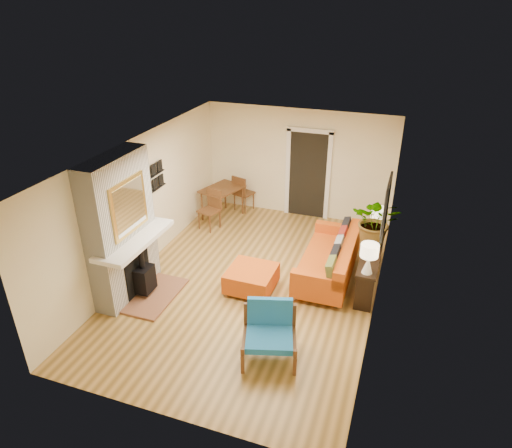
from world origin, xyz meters
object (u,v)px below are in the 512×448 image
object	(u,v)px
console_table	(371,258)
lamp_far	(378,218)
lamp_near	(369,255)
ottoman	(251,278)
dining_table	(225,195)
blue_chair	(270,328)
houseplant	(376,221)
sofa	(332,259)

from	to	relation	value
console_table	lamp_far	xyz separation A→B (m)	(0.00, 0.72, 0.49)
lamp_near	ottoman	bearing A→B (deg)	-176.73
dining_table	lamp_far	size ratio (longest dim) A/B	3.26
lamp_far	lamp_near	bearing A→B (deg)	-90.00
console_table	blue_chair	bearing A→B (deg)	-117.16
houseplant	console_table	bearing A→B (deg)	-88.05
sofa	blue_chair	size ratio (longest dim) A/B	2.21
sofa	lamp_near	size ratio (longest dim) A/B	4.04
dining_table	console_table	bearing A→B (deg)	-25.73
lamp_far	dining_table	bearing A→B (deg)	164.20
blue_chair	lamp_near	distance (m)	2.08
sofa	ottoman	size ratio (longest dim) A/B	2.57
ottoman	lamp_near	world-z (taller)	lamp_near
dining_table	sofa	bearing A→B (deg)	-30.17
sofa	dining_table	bearing A→B (deg)	149.83
ottoman	houseplant	world-z (taller)	houseplant
ottoman	dining_table	xyz separation A→B (m)	(-1.63, 2.63, 0.36)
blue_chair	lamp_near	world-z (taller)	lamp_near
ottoman	console_table	distance (m)	2.22
lamp_near	lamp_far	size ratio (longest dim) A/B	1.00
lamp_near	houseplant	xyz separation A→B (m)	(-0.01, 1.05, 0.13)
dining_table	lamp_far	bearing A→B (deg)	-15.80
sofa	blue_chair	bearing A→B (deg)	-101.72
blue_chair	console_table	size ratio (longest dim) A/B	0.53
sofa	console_table	world-z (taller)	sofa
lamp_near	houseplant	size ratio (longest dim) A/B	0.57
blue_chair	lamp_far	xyz separation A→B (m)	(1.20, 3.06, 0.61)
lamp_near	console_table	bearing A→B (deg)	90.00
lamp_near	sofa	bearing A→B (deg)	131.04
blue_chair	houseplant	distance (m)	2.98
console_table	lamp_near	bearing A→B (deg)	-90.00
sofa	blue_chair	distance (m)	2.44
sofa	lamp_near	bearing A→B (deg)	-48.96
houseplant	sofa	bearing A→B (deg)	-160.60
ottoman	console_table	world-z (taller)	console_table
ottoman	console_table	size ratio (longest dim) A/B	0.46
sofa	lamp_far	distance (m)	1.19
dining_table	lamp_near	bearing A→B (deg)	-34.65
ottoman	lamp_far	size ratio (longest dim) A/B	1.57
blue_chair	ottoman	bearing A→B (deg)	119.11
sofa	houseplant	xyz separation A→B (m)	(0.69, 0.24, 0.82)
ottoman	houseplant	xyz separation A→B (m)	(2.01, 1.17, 0.95)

